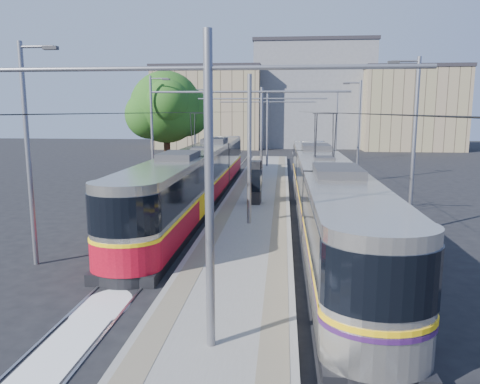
# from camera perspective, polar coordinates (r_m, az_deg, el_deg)

# --- Properties ---
(ground) EXTENTS (160.00, 160.00, 0.00)m
(ground) POSITION_cam_1_polar(r_m,az_deg,el_deg) (15.09, -1.16, -12.03)
(ground) COLOR black
(ground) RESTS_ON ground
(platform) EXTENTS (4.00, 50.00, 0.30)m
(platform) POSITION_cam_1_polar(r_m,az_deg,el_deg) (31.43, 2.32, -0.20)
(platform) COLOR gray
(platform) RESTS_ON ground
(tactile_strip_left) EXTENTS (0.70, 50.00, 0.01)m
(tactile_strip_left) POSITION_cam_1_polar(r_m,az_deg,el_deg) (31.51, -0.31, 0.12)
(tactile_strip_left) COLOR gray
(tactile_strip_left) RESTS_ON platform
(tactile_strip_right) EXTENTS (0.70, 50.00, 0.01)m
(tactile_strip_right) POSITION_cam_1_polar(r_m,az_deg,el_deg) (31.37, 4.97, 0.03)
(tactile_strip_right) COLOR gray
(tactile_strip_right) RESTS_ON platform
(rails) EXTENTS (8.71, 70.00, 0.03)m
(rails) POSITION_cam_1_polar(r_m,az_deg,el_deg) (31.46, 2.32, -0.45)
(rails) COLOR gray
(rails) RESTS_ON ground
(track_arrow) EXTENTS (1.20, 5.00, 0.01)m
(track_arrow) POSITION_cam_1_polar(r_m,az_deg,el_deg) (13.32, -18.92, -15.64)
(track_arrow) COLOR silver
(track_arrow) RESTS_ON ground
(tram_left) EXTENTS (2.43, 30.68, 5.50)m
(tram_left) POSITION_cam_1_polar(r_m,az_deg,el_deg) (29.71, -4.81, 2.22)
(tram_left) COLOR black
(tram_left) RESTS_ON ground
(tram_right) EXTENTS (2.43, 29.71, 5.50)m
(tram_right) POSITION_cam_1_polar(r_m,az_deg,el_deg) (23.69, 10.10, 0.54)
(tram_right) COLOR black
(tram_right) RESTS_ON ground
(catenary) EXTENTS (9.20, 70.00, 7.00)m
(catenary) POSITION_cam_1_polar(r_m,az_deg,el_deg) (28.13, 2.07, 7.59)
(catenary) COLOR gray
(catenary) RESTS_ON platform
(street_lamps) EXTENTS (15.18, 38.22, 8.00)m
(street_lamps) POSITION_cam_1_polar(r_m,az_deg,el_deg) (34.98, 2.71, 7.46)
(street_lamps) COLOR gray
(street_lamps) RESTS_ON ground
(shelter) EXTENTS (0.74, 1.15, 2.48)m
(shelter) POSITION_cam_1_polar(r_m,az_deg,el_deg) (27.18, 1.87, 1.32)
(shelter) COLOR black
(shelter) RESTS_ON platform
(tree) EXTENTS (5.92, 5.47, 8.60)m
(tree) POSITION_cam_1_polar(r_m,az_deg,el_deg) (36.25, -8.37, 10.03)
(tree) COLOR #382314
(tree) RESTS_ON ground
(building_left) EXTENTS (16.32, 12.24, 12.37)m
(building_left) POSITION_cam_1_polar(r_m,az_deg,el_deg) (74.82, -3.67, 10.24)
(building_left) COLOR gray
(building_left) RESTS_ON ground
(building_centre) EXTENTS (18.36, 14.28, 16.30)m
(building_centre) POSITION_cam_1_polar(r_m,az_deg,el_deg) (78.08, 8.71, 11.57)
(building_centre) COLOR slate
(building_centre) RESTS_ON ground
(building_right) EXTENTS (14.28, 10.20, 12.04)m
(building_right) POSITION_cam_1_polar(r_m,az_deg,el_deg) (74.23, 19.95, 9.56)
(building_right) COLOR gray
(building_right) RESTS_ON ground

